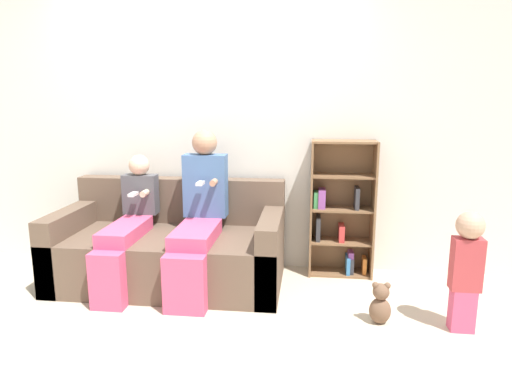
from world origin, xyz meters
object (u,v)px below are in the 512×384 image
object	(u,v)px
couch	(171,249)
adult_seated	(199,211)
bookshelf	(341,213)
child_seated	(127,224)
toddler_standing	(466,265)
teddy_bear	(380,304)

from	to	relation	value
couch	adult_seated	size ratio (longest dim) A/B	1.46
bookshelf	adult_seated	bearing A→B (deg)	-158.67
couch	child_seated	xyz separation A→B (m)	(-0.31, -0.14, 0.25)
adult_seated	child_seated	distance (m)	0.60
couch	adult_seated	world-z (taller)	adult_seated
adult_seated	toddler_standing	world-z (taller)	adult_seated
bookshelf	child_seated	bearing A→B (deg)	-163.61
adult_seated	bookshelf	xyz separation A→B (m)	(1.15, 0.45, -0.10)
toddler_standing	teddy_bear	xyz separation A→B (m)	(-0.53, 0.03, -0.32)
toddler_standing	bookshelf	size ratio (longest dim) A/B	0.69
teddy_bear	adult_seated	bearing A→B (deg)	161.22
couch	child_seated	bearing A→B (deg)	-154.95
adult_seated	teddy_bear	bearing A→B (deg)	-18.78
child_seated	bookshelf	bearing A→B (deg)	16.39
couch	bookshelf	distance (m)	1.49
bookshelf	couch	bearing A→B (deg)	-165.61
teddy_bear	child_seated	bearing A→B (deg)	168.23
toddler_standing	adult_seated	bearing A→B (deg)	165.31
adult_seated	bookshelf	world-z (taller)	adult_seated
bookshelf	toddler_standing	bearing A→B (deg)	-51.49
couch	teddy_bear	distance (m)	1.75
adult_seated	teddy_bear	world-z (taller)	adult_seated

